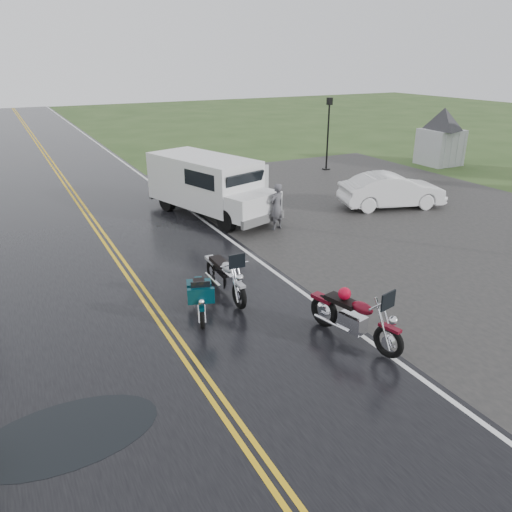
{
  "coord_description": "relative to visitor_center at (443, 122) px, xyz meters",
  "views": [
    {
      "loc": [
        -2.84,
        -8.82,
        5.92
      ],
      "look_at": [
        2.8,
        2.0,
        1.0
      ],
      "focal_mm": 35.0,
      "sensor_mm": 36.0,
      "label": 1
    }
  ],
  "objects": [
    {
      "name": "parking_pad",
      "position": [
        -9.0,
        -7.0,
        -2.38
      ],
      "size": [
        14.0,
        24.0,
        0.03
      ],
      "primitive_type": "cube",
      "color": "black",
      "rests_on": "ground"
    },
    {
      "name": "motorcycle_teal",
      "position": [
        -19.28,
        -11.31,
        -1.83
      ],
      "size": [
        1.28,
        2.05,
        1.14
      ],
      "primitive_type": null,
      "rotation": [
        0.0,
        0.0,
        -0.32
      ],
      "color": "#052C37",
      "rests_on": "ground"
    },
    {
      "name": "lamp_post_far_right",
      "position": [
        -6.7,
        1.72,
        -0.45
      ],
      "size": [
        0.33,
        0.33,
        3.9
      ],
      "primitive_type": null,
      "color": "black",
      "rests_on": "ground"
    },
    {
      "name": "visitor_center",
      "position": [
        0.0,
        0.0,
        0.0
      ],
      "size": [
        16.0,
        10.0,
        4.8
      ],
      "primitive_type": null,
      "color": "#A8AAAD",
      "rests_on": "ground"
    },
    {
      "name": "van_white",
      "position": [
        -15.9,
        -5.24,
        -1.23
      ],
      "size": [
        3.89,
        6.32,
        2.33
      ],
      "primitive_type": null,
      "rotation": [
        0.0,
        0.0,
        0.3
      ],
      "color": "silver",
      "rests_on": "ground"
    },
    {
      "name": "ground",
      "position": [
        -20.0,
        -12.0,
        -2.4
      ],
      "size": [
        120.0,
        120.0,
        0.0
      ],
      "primitive_type": "plane",
      "color": "#2D471E",
      "rests_on": "ground"
    },
    {
      "name": "sedan_white",
      "position": [
        -8.57,
        -5.6,
        -1.7
      ],
      "size": [
        4.52,
        2.63,
        1.41
      ],
      "primitive_type": "imported",
      "rotation": [
        0.0,
        0.0,
        1.28
      ],
      "color": "silver",
      "rests_on": "ground"
    },
    {
      "name": "road",
      "position": [
        -20.0,
        -2.0,
        -2.38
      ],
      "size": [
        8.0,
        100.0,
        0.04
      ],
      "primitive_type": "cube",
      "color": "black",
      "rests_on": "ground"
    },
    {
      "name": "motorcycle_silver",
      "position": [
        -18.1,
        -10.83,
        -1.7
      ],
      "size": [
        0.9,
        2.37,
        1.39
      ],
      "primitive_type": null,
      "rotation": [
        0.0,
        0.0,
        -0.02
      ],
      "color": "#9D9EA4",
      "rests_on": "ground"
    },
    {
      "name": "motorcycle_red",
      "position": [
        -16.31,
        -14.21,
        -1.68
      ],
      "size": [
        1.43,
        2.57,
        1.44
      ],
      "primitive_type": null,
      "rotation": [
        0.0,
        0.0,
        0.23
      ],
      "color": "#5B0A18",
      "rests_on": "ground"
    },
    {
      "name": "person_at_van",
      "position": [
        -14.21,
        -5.87,
        -1.56
      ],
      "size": [
        0.71,
        0.58,
        1.69
      ],
      "primitive_type": "imported",
      "rotation": [
        0.0,
        0.0,
        3.48
      ],
      "color": "#4B4A4F",
      "rests_on": "ground"
    }
  ]
}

